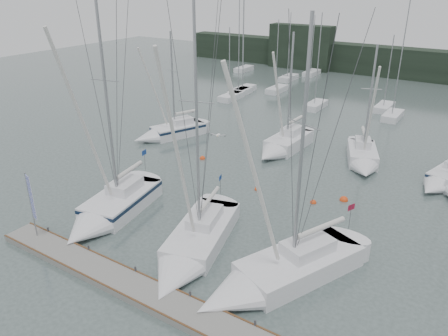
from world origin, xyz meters
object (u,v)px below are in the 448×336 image
object	(u,v)px
sailboat_near_left	(107,212)
sailboat_mid_a	(167,133)
dock_banner	(31,200)
sailboat_mid_b	(281,146)
sailboat_near_center	(190,252)
buoy_a	(257,190)
sailboat_near_right	(269,278)
buoy_b	(344,200)
sailboat_mid_d	(445,179)
sailboat_mid_c	(363,160)
buoy_d	(313,203)
buoy_c	(202,159)

from	to	relation	value
sailboat_near_left	sailboat_mid_a	world-z (taller)	sailboat_near_left
dock_banner	sailboat_mid_b	bearing A→B (deg)	89.30
sailboat_near_center	sailboat_mid_b	distance (m)	19.76
sailboat_near_center	buoy_a	distance (m)	10.92
sailboat_mid_b	buoy_a	distance (m)	8.92
sailboat_near_right	buoy_b	xyz separation A→B (m)	(0.11, 12.58, -0.61)
sailboat_near_center	sailboat_mid_d	bearing A→B (deg)	44.74
sailboat_mid_c	sailboat_mid_d	xyz separation A→B (m)	(7.03, -0.24, -0.05)
sailboat_near_center	sailboat_mid_c	size ratio (longest dim) A/B	1.40
sailboat_mid_a	buoy_b	size ratio (longest dim) A/B	17.98
sailboat_near_center	sailboat_mid_c	xyz separation A→B (m)	(4.68, 20.48, 0.06)
sailboat_near_center	buoy_b	distance (m)	14.02
sailboat_mid_c	buoy_d	distance (m)	9.38
sailboat_near_right	sailboat_mid_d	world-z (taller)	sailboat_near_right
buoy_a	sailboat_mid_b	bearing A→B (deg)	103.36
sailboat_near_left	sailboat_near_center	size ratio (longest dim) A/B	1.02
sailboat_near_center	buoy_c	xyz separation A→B (m)	(-8.90, 13.83, -0.54)
sailboat_mid_a	dock_banner	xyz separation A→B (m)	(5.99, -20.44, 2.51)
buoy_a	buoy_b	xyz separation A→B (m)	(6.65, 2.05, 0.00)
sailboat_near_right	sailboat_mid_b	size ratio (longest dim) A/B	1.28
buoy_a	buoy_b	world-z (taller)	buoy_b
sailboat_mid_c	dock_banner	distance (m)	28.34
sailboat_near_left	sailboat_mid_b	world-z (taller)	sailboat_near_left
sailboat_mid_a	buoy_d	bearing A→B (deg)	6.53
buoy_b	buoy_d	xyz separation A→B (m)	(-1.86, -1.71, 0.00)
sailboat_mid_b	dock_banner	world-z (taller)	sailboat_mid_b
sailboat_mid_a	sailboat_near_left	bearing A→B (deg)	-42.01
buoy_a	buoy_c	world-z (taller)	buoy_c
sailboat_near_left	sailboat_near_center	bearing A→B (deg)	-15.16
buoy_d	buoy_c	bearing A→B (deg)	168.03
sailboat_mid_b	buoy_c	distance (m)	8.05
buoy_d	buoy_a	bearing A→B (deg)	-176.01
buoy_d	sailboat_mid_b	bearing A→B (deg)	129.43
sailboat_mid_c	buoy_d	bearing A→B (deg)	-117.23
sailboat_near_left	buoy_c	bearing A→B (deg)	83.96
sailboat_mid_b	buoy_b	xyz separation A→B (m)	(8.70, -6.61, -0.62)
buoy_a	buoy_d	bearing A→B (deg)	3.99
sailboat_mid_d	buoy_d	size ratio (longest dim) A/B	24.49
sailboat_near_center	buoy_a	size ratio (longest dim) A/B	32.55
sailboat_mid_d	sailboat_mid_b	bearing A→B (deg)	-161.43
sailboat_mid_a	sailboat_mid_d	size ratio (longest dim) A/B	0.99
sailboat_mid_a	buoy_c	distance (m)	7.24
buoy_c	sailboat_mid_d	bearing A→B (deg)	17.28
sailboat_mid_b	buoy_d	distance (m)	10.79
sailboat_mid_d	buoy_d	distance (m)	12.16
dock_banner	sailboat_mid_a	bearing A→B (deg)	120.87
sailboat_mid_b	sailboat_mid_d	size ratio (longest dim) A/B	1.03
sailboat_mid_b	buoy_d	xyz separation A→B (m)	(6.84, -8.32, -0.62)
buoy_b	sailboat_mid_d	bearing A→B (deg)	49.74
sailboat_near_left	buoy_c	size ratio (longest dim) A/B	30.78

